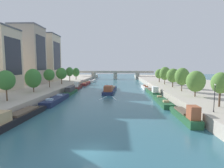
{
  "coord_description": "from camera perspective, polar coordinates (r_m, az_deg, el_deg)",
  "views": [
    {
      "loc": [
        3.2,
        -18.97,
        9.91
      ],
      "look_at": [
        0.0,
        54.3,
        2.29
      ],
      "focal_mm": 27.65,
      "sensor_mm": 36.0,
      "label": 1
    }
  ],
  "objects": [
    {
      "name": "bridge_far",
      "position": [
        132.99,
        1.12,
        3.35
      ],
      "size": [
        57.81,
        4.4,
        6.21
      ],
      "color": "#ADA899",
      "rests_on": "ground"
    },
    {
      "name": "moored_boat_left_upstream",
      "position": [
        77.12,
        -11.28,
        -0.86
      ],
      "size": [
        2.3,
        10.41,
        3.24
      ],
      "color": "maroon",
      "rests_on": "ground"
    },
    {
      "name": "moored_boat_right_near",
      "position": [
        34.57,
        23.11,
        -9.43
      ],
      "size": [
        2.18,
        11.41,
        3.47
      ],
      "color": "#235633",
      "rests_on": "ground"
    },
    {
      "name": "barge_midriver",
      "position": [
        66.62,
        -0.68,
        -1.83
      ],
      "size": [
        4.79,
        20.97,
        3.05
      ],
      "color": "#1E284C",
      "rests_on": "ground"
    },
    {
      "name": "tree_right_far",
      "position": [
        48.35,
        25.93,
        0.79
      ],
      "size": [
        4.59,
        4.59,
        6.55
      ],
      "color": "brown",
      "rests_on": "quay_right"
    },
    {
      "name": "ground_plane",
      "position": [
        21.64,
        -6.75,
        -21.36
      ],
      "size": [
        400.0,
        400.0,
        0.0
      ],
      "primitive_type": "plane",
      "color": "#336675"
    },
    {
      "name": "tree_left_second",
      "position": [
        77.39,
        -16.38,
        3.34
      ],
      "size": [
        4.56,
        4.56,
        6.98
      ],
      "color": "brown",
      "rests_on": "quay_left"
    },
    {
      "name": "tree_left_far",
      "position": [
        44.26,
        -31.67,
        1.06
      ],
      "size": [
        3.82,
        3.82,
        6.8
      ],
      "color": "brown",
      "rests_on": "quay_left"
    },
    {
      "name": "tree_right_second",
      "position": [
        86.25,
        15.41,
        3.27
      ],
      "size": [
        4.13,
        4.13,
        6.33
      ],
      "color": "brown",
      "rests_on": "quay_right"
    },
    {
      "name": "moored_boat_right_downstream",
      "position": [
        77.95,
        10.9,
        -1.07
      ],
      "size": [
        2.54,
        12.7,
        2.13
      ],
      "color": "silver",
      "rests_on": "ground"
    },
    {
      "name": "moored_boat_left_second",
      "position": [
        94.07,
        -8.63,
        0.19
      ],
      "size": [
        3.06,
        16.45,
        2.25
      ],
      "color": "maroon",
      "rests_on": "ground"
    },
    {
      "name": "tree_left_distant",
      "position": [
        89.97,
        -13.84,
        3.94
      ],
      "size": [
        3.79,
        3.79,
        7.18
      ],
      "color": "brown",
      "rests_on": "quay_left"
    },
    {
      "name": "quay_right",
      "position": [
        80.96,
        25.54,
        -0.89
      ],
      "size": [
        36.0,
        170.0,
        2.21
      ],
      "primitive_type": "cube",
      "color": "#B7AD9E",
      "rests_on": "ground"
    },
    {
      "name": "tree_right_third",
      "position": [
        66.91,
        19.5,
        2.65
      ],
      "size": [
        4.67,
        4.67,
        6.84
      ],
      "color": "brown",
      "rests_on": "quay_right"
    },
    {
      "name": "tree_right_midway",
      "position": [
        57.1,
        22.16,
        2.29
      ],
      "size": [
        4.36,
        4.36,
        7.19
      ],
      "color": "brown",
      "rests_on": "quay_right"
    },
    {
      "name": "tree_left_nearest",
      "position": [
        100.32,
        -11.83,
        3.83
      ],
      "size": [
        3.97,
        3.97,
        6.75
      ],
      "color": "brown",
      "rests_on": "quay_left"
    },
    {
      "name": "quay_left",
      "position": [
        83.67,
        -24.61,
        -0.65
      ],
      "size": [
        36.0,
        170.0,
        2.21
      ],
      "primitive_type": "cube",
      "color": "#B7AD9E",
      "rests_on": "ground"
    },
    {
      "name": "tree_left_by_lamp",
      "position": [
        56.08,
        -24.61,
        1.73
      ],
      "size": [
        4.63,
        4.63,
        6.94
      ],
      "color": "brown",
      "rests_on": "quay_left"
    },
    {
      "name": "tree_left_midway",
      "position": [
        66.3,
        -20.07,
        2.86
      ],
      "size": [
        3.87,
        3.87,
        6.65
      ],
      "color": "brown",
      "rests_on": "quay_left"
    },
    {
      "name": "tree_right_end_of_row",
      "position": [
        76.54,
        17.1,
        3.35
      ],
      "size": [
        4.52,
        4.52,
        7.4
      ],
      "color": "brown",
      "rests_on": "quay_right"
    },
    {
      "name": "moored_boat_right_gap_after",
      "position": [
        63.01,
        13.18,
        -2.39
      ],
      "size": [
        2.65,
        13.9,
        3.16
      ],
      "color": "#235633",
      "rests_on": "ground"
    },
    {
      "name": "moored_boat_left_near",
      "position": [
        35.97,
        -28.69,
        -9.37
      ],
      "size": [
        3.45,
        15.38,
        2.85
      ],
      "color": "black",
      "rests_on": "ground"
    },
    {
      "name": "moored_boat_left_end",
      "position": [
        63.96,
        -13.52,
        -2.14
      ],
      "size": [
        2.46,
        12.56,
        2.68
      ],
      "color": "#235633",
      "rests_on": "ground"
    },
    {
      "name": "moored_boat_left_midway",
      "position": [
        111.79,
        -6.55,
        1.15
      ],
      "size": [
        3.25,
        16.1,
        2.38
      ],
      "color": "silver",
      "rests_on": "ground"
    },
    {
      "name": "moored_boat_left_lone",
      "position": [
        50.36,
        -18.03,
        -4.93
      ],
      "size": [
        3.11,
        15.41,
        2.39
      ],
      "color": "#1E284C",
      "rests_on": "ground"
    },
    {
      "name": "lamppost_right_bank",
      "position": [
        33.53,
        30.78,
        -3.63
      ],
      "size": [
        0.28,
        0.28,
        4.78
      ],
      "color": "black",
      "rests_on": "quay_right"
    },
    {
      "name": "moored_boat_right_second",
      "position": [
        48.21,
        16.14,
        -5.42
      ],
      "size": [
        2.59,
        15.05,
        2.28
      ],
      "color": "#235633",
      "rests_on": "ground"
    },
    {
      "name": "tree_right_distant",
      "position": [
        38.26,
        32.23,
        0.28
      ],
      "size": [
        3.31,
        3.31,
        6.57
      ],
      "color": "brown",
      "rests_on": "quay_right"
    },
    {
      "name": "building_left_tall",
      "position": [
        81.93,
        -25.87,
        8.54
      ],
      "size": [
        11.37,
        11.13,
        24.48
      ],
      "color": "#A89989",
      "rests_on": "quay_left"
    },
    {
      "name": "wake_behind_barge",
      "position": [
        53.58,
        -1.14,
        -4.71
      ],
      "size": [
        5.59,
        6.03,
        0.03
      ],
      "color": "#A5D1DB",
      "rests_on": "ground"
    },
    {
      "name": "building_left_far_end",
      "position": [
        97.13,
        -21.1,
        8.08
      ],
      "size": [
        12.7,
        12.29,
        23.97
      ],
      "color": "beige",
      "rests_on": "quay_left"
    }
  ]
}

